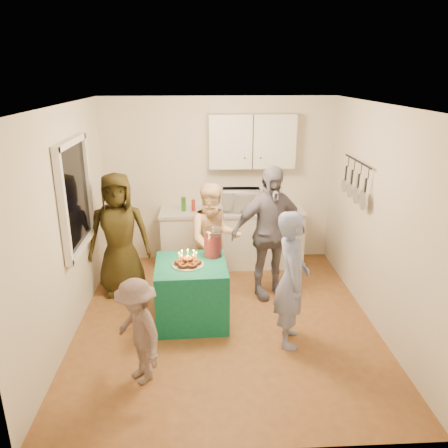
{
  "coord_description": "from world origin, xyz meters",
  "views": [
    {
      "loc": [
        -0.27,
        -4.75,
        2.92
      ],
      "look_at": [
        0.0,
        0.35,
        1.15
      ],
      "focal_mm": 35.0,
      "sensor_mm": 36.0,
      "label": 1
    }
  ],
  "objects_px": {
    "man_birthday": "(292,279)",
    "punch_jar": "(213,243)",
    "counter": "(232,239)",
    "party_table": "(192,292)",
    "woman_back_right": "(269,233)",
    "microwave": "(241,200)",
    "woman_back_center": "(214,239)",
    "child_near_left": "(138,332)",
    "woman_back_left": "(119,235)"
  },
  "relations": [
    {
      "from": "party_table",
      "to": "woman_back_center",
      "type": "distance_m",
      "value": 0.92
    },
    {
      "from": "microwave",
      "to": "woman_back_right",
      "type": "relative_size",
      "value": 0.32
    },
    {
      "from": "counter",
      "to": "party_table",
      "type": "height_order",
      "value": "counter"
    },
    {
      "from": "punch_jar",
      "to": "man_birthday",
      "type": "distance_m",
      "value": 1.14
    },
    {
      "from": "child_near_left",
      "to": "party_table",
      "type": "bearing_deg",
      "value": 119.74
    },
    {
      "from": "woman_back_right",
      "to": "microwave",
      "type": "bearing_deg",
      "value": 88.36
    },
    {
      "from": "punch_jar",
      "to": "party_table",
      "type": "bearing_deg",
      "value": -139.89
    },
    {
      "from": "man_birthday",
      "to": "child_near_left",
      "type": "xyz_separation_m",
      "value": [
        -1.61,
        -0.58,
        -0.23
      ]
    },
    {
      "from": "microwave",
      "to": "woman_back_left",
      "type": "xyz_separation_m",
      "value": [
        -1.74,
        -0.85,
        -0.22
      ]
    },
    {
      "from": "counter",
      "to": "woman_back_right",
      "type": "bearing_deg",
      "value": -68.37
    },
    {
      "from": "woman_back_center",
      "to": "punch_jar",
      "type": "bearing_deg",
      "value": -100.58
    },
    {
      "from": "party_table",
      "to": "woman_back_right",
      "type": "distance_m",
      "value": 1.31
    },
    {
      "from": "woman_back_left",
      "to": "woman_back_center",
      "type": "relative_size",
      "value": 1.1
    },
    {
      "from": "man_birthday",
      "to": "microwave",
      "type": "bearing_deg",
      "value": 16.39
    },
    {
      "from": "counter",
      "to": "punch_jar",
      "type": "xyz_separation_m",
      "value": [
        -0.34,
        -1.43,
        0.5
      ]
    },
    {
      "from": "man_birthday",
      "to": "child_near_left",
      "type": "bearing_deg",
      "value": 116.75
    },
    {
      "from": "party_table",
      "to": "woman_back_center",
      "type": "relative_size",
      "value": 0.55
    },
    {
      "from": "counter",
      "to": "microwave",
      "type": "xyz_separation_m",
      "value": [
        0.14,
        0.0,
        0.64
      ]
    },
    {
      "from": "microwave",
      "to": "woman_back_center",
      "type": "bearing_deg",
      "value": -115.41
    },
    {
      "from": "counter",
      "to": "punch_jar",
      "type": "relative_size",
      "value": 6.47
    },
    {
      "from": "counter",
      "to": "party_table",
      "type": "xyz_separation_m",
      "value": [
        -0.61,
        -1.66,
        -0.05
      ]
    },
    {
      "from": "microwave",
      "to": "woman_back_right",
      "type": "height_order",
      "value": "woman_back_right"
    },
    {
      "from": "microwave",
      "to": "counter",
      "type": "bearing_deg",
      "value": -178.75
    },
    {
      "from": "man_birthday",
      "to": "woman_back_right",
      "type": "xyz_separation_m",
      "value": [
        -0.08,
        1.13,
        0.13
      ]
    },
    {
      "from": "microwave",
      "to": "party_table",
      "type": "bearing_deg",
      "value": -113.11
    },
    {
      "from": "party_table",
      "to": "man_birthday",
      "type": "distance_m",
      "value": 1.29
    },
    {
      "from": "party_table",
      "to": "punch_jar",
      "type": "distance_m",
      "value": 0.66
    },
    {
      "from": "party_table",
      "to": "woman_back_left",
      "type": "relative_size",
      "value": 0.5
    },
    {
      "from": "man_birthday",
      "to": "punch_jar",
      "type": "bearing_deg",
      "value": 55.23
    },
    {
      "from": "woman_back_left",
      "to": "man_birthday",
      "type": "bearing_deg",
      "value": -39.0
    },
    {
      "from": "man_birthday",
      "to": "woman_back_left",
      "type": "relative_size",
      "value": 0.92
    },
    {
      "from": "microwave",
      "to": "man_birthday",
      "type": "height_order",
      "value": "man_birthday"
    },
    {
      "from": "woman_back_center",
      "to": "woman_back_right",
      "type": "distance_m",
      "value": 0.75
    },
    {
      "from": "counter",
      "to": "child_near_left",
      "type": "height_order",
      "value": "child_near_left"
    },
    {
      "from": "woman_back_left",
      "to": "child_near_left",
      "type": "xyz_separation_m",
      "value": [
        0.49,
        -1.91,
        -0.3
      ]
    },
    {
      "from": "man_birthday",
      "to": "child_near_left",
      "type": "height_order",
      "value": "man_birthday"
    },
    {
      "from": "woman_back_center",
      "to": "child_near_left",
      "type": "bearing_deg",
      "value": -120.49
    },
    {
      "from": "microwave",
      "to": "woman_back_left",
      "type": "distance_m",
      "value": 1.95
    },
    {
      "from": "woman_back_left",
      "to": "woman_back_right",
      "type": "distance_m",
      "value": 2.03
    },
    {
      "from": "counter",
      "to": "woman_back_center",
      "type": "xyz_separation_m",
      "value": [
        -0.31,
        -0.89,
        0.35
      ]
    },
    {
      "from": "punch_jar",
      "to": "woman_back_center",
      "type": "relative_size",
      "value": 0.22
    },
    {
      "from": "woman_back_center",
      "to": "woman_back_right",
      "type": "xyz_separation_m",
      "value": [
        0.73,
        -0.16,
        0.13
      ]
    },
    {
      "from": "microwave",
      "to": "woman_back_left",
      "type": "relative_size",
      "value": 0.34
    },
    {
      "from": "woman_back_right",
      "to": "child_near_left",
      "type": "relative_size",
      "value": 1.65
    },
    {
      "from": "counter",
      "to": "microwave",
      "type": "relative_size",
      "value": 3.83
    },
    {
      "from": "punch_jar",
      "to": "woman_back_center",
      "type": "bearing_deg",
      "value": 86.65
    },
    {
      "from": "man_birthday",
      "to": "woman_back_center",
      "type": "xyz_separation_m",
      "value": [
        -0.81,
        1.29,
        -0.01
      ]
    },
    {
      "from": "microwave",
      "to": "child_near_left",
      "type": "xyz_separation_m",
      "value": [
        -1.25,
        -2.76,
        -0.52
      ]
    },
    {
      "from": "microwave",
      "to": "child_near_left",
      "type": "distance_m",
      "value": 3.07
    },
    {
      "from": "woman_back_left",
      "to": "child_near_left",
      "type": "distance_m",
      "value": 1.99
    }
  ]
}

